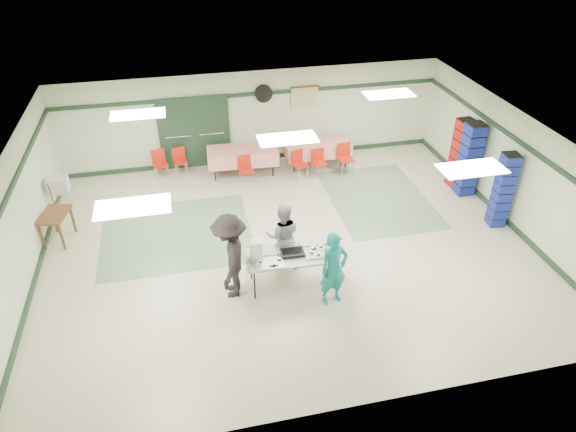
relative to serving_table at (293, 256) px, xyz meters
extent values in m
plane|color=beige|center=(0.18, 1.36, -0.72)|extent=(11.00, 11.00, 0.00)
plane|color=silver|center=(0.18, 1.36, 1.98)|extent=(11.00, 11.00, 0.00)
plane|color=beige|center=(0.18, 5.86, 0.63)|extent=(11.00, 0.00, 11.00)
plane|color=beige|center=(0.18, -3.14, 0.63)|extent=(11.00, 0.00, 11.00)
plane|color=beige|center=(-5.32, 1.36, 0.63)|extent=(0.00, 9.00, 9.00)
plane|color=beige|center=(5.68, 1.36, 0.63)|extent=(0.00, 9.00, 9.00)
cube|color=#1B3321|center=(0.18, 5.83, 1.33)|extent=(11.00, 0.06, 0.10)
cube|color=#1B3321|center=(0.18, 5.83, -0.66)|extent=(11.00, 0.06, 0.12)
cube|color=#1B3321|center=(-5.29, 1.36, 1.33)|extent=(0.06, 9.00, 0.10)
cube|color=#1B3321|center=(-5.29, 1.36, -0.66)|extent=(0.06, 9.00, 0.12)
cube|color=#1B3321|center=(5.65, 1.36, 1.33)|extent=(0.06, 9.00, 0.10)
cube|color=#1B3321|center=(5.65, 1.36, -0.66)|extent=(0.06, 9.00, 0.12)
cube|color=gray|center=(-2.32, 2.36, -0.72)|extent=(3.50, 3.00, 0.01)
cube|color=gray|center=(2.98, 2.86, -0.72)|extent=(2.50, 3.50, 0.01)
cube|color=gray|center=(-2.02, 5.80, 0.33)|extent=(0.90, 0.06, 2.10)
cube|color=gray|center=(-1.07, 5.80, 0.33)|extent=(0.90, 0.06, 2.10)
cube|color=#1B3321|center=(-1.55, 5.78, 0.33)|extent=(2.00, 0.03, 2.15)
cylinder|color=black|center=(0.48, 5.80, 1.33)|extent=(0.50, 0.10, 0.50)
cube|color=tan|center=(1.68, 5.80, 1.13)|extent=(0.80, 0.02, 0.60)
cube|color=#B1B1AC|center=(0.00, 0.00, 0.02)|extent=(1.98, 0.87, 0.04)
cylinder|color=black|center=(-0.85, -0.28, -0.36)|extent=(0.04, 0.04, 0.72)
cylinder|color=black|center=(0.83, -0.35, -0.36)|extent=(0.04, 0.04, 0.72)
cylinder|color=black|center=(-0.83, 0.35, -0.36)|extent=(0.04, 0.04, 0.72)
cylinder|color=black|center=(0.85, 0.28, -0.36)|extent=(0.04, 0.04, 0.72)
cube|color=silver|center=(0.53, -0.04, 0.05)|extent=(0.61, 0.47, 0.02)
cube|color=silver|center=(-0.04, 0.16, 0.05)|extent=(0.58, 0.45, 0.02)
cube|color=silver|center=(-0.54, -0.16, 0.05)|extent=(0.61, 0.47, 0.02)
cube|color=black|center=(-0.02, 0.02, 0.08)|extent=(0.49, 0.32, 0.08)
cube|color=white|center=(-0.74, 0.04, 0.25)|extent=(0.24, 0.22, 0.42)
imported|color=#138186|center=(0.65, -0.66, 0.08)|extent=(0.65, 0.50, 1.59)
imported|color=#96959B|center=(-0.07, 0.67, 0.06)|extent=(0.86, 0.73, 1.56)
imported|color=black|center=(-1.27, 0.01, 0.21)|extent=(0.92, 1.31, 1.85)
cube|color=red|center=(1.90, 5.05, 0.02)|extent=(1.88, 0.81, 0.05)
cube|color=red|center=(1.90, 5.05, -0.17)|extent=(1.88, 0.84, 0.40)
cylinder|color=black|center=(1.12, 4.74, -0.36)|extent=(0.04, 0.04, 0.72)
cylinder|color=black|center=(2.68, 4.74, -0.36)|extent=(0.04, 0.04, 0.72)
cylinder|color=black|center=(1.12, 5.37, -0.36)|extent=(0.04, 0.04, 0.72)
cylinder|color=black|center=(2.68, 5.37, -0.36)|extent=(0.04, 0.04, 0.72)
cube|color=red|center=(-0.30, 5.05, 0.02)|extent=(2.01, 0.96, 0.05)
cube|color=red|center=(-0.30, 5.05, -0.17)|extent=(2.01, 0.98, 0.40)
cylinder|color=black|center=(-1.13, 4.77, -0.36)|extent=(0.04, 0.04, 0.72)
cylinder|color=black|center=(0.50, 4.68, -0.36)|extent=(0.04, 0.04, 0.72)
cylinder|color=black|center=(-1.10, 5.43, -0.36)|extent=(0.04, 0.04, 0.72)
cylinder|color=black|center=(0.54, 5.34, -0.36)|extent=(0.04, 0.04, 0.72)
cube|color=red|center=(1.78, 4.40, -0.31)|extent=(0.40, 0.40, 0.04)
cube|color=red|center=(1.77, 4.57, -0.11)|extent=(0.37, 0.07, 0.37)
cylinder|color=silver|center=(1.65, 4.25, -0.52)|extent=(0.02, 0.02, 0.39)
cylinder|color=silver|center=(1.94, 4.27, -0.52)|extent=(0.02, 0.02, 0.39)
cylinder|color=silver|center=(1.62, 4.54, -0.52)|extent=(0.02, 0.02, 0.39)
cylinder|color=silver|center=(1.92, 4.56, -0.52)|extent=(0.02, 0.02, 0.39)
cube|color=red|center=(1.22, 4.40, -0.30)|extent=(0.48, 0.48, 0.04)
cube|color=red|center=(1.16, 4.57, -0.09)|extent=(0.37, 0.17, 0.38)
cylinder|color=silver|center=(1.13, 4.21, -0.52)|extent=(0.02, 0.02, 0.40)
cylinder|color=silver|center=(1.42, 4.31, -0.52)|extent=(0.02, 0.02, 0.40)
cylinder|color=silver|center=(1.03, 4.50, -0.52)|extent=(0.02, 0.02, 0.40)
cylinder|color=silver|center=(1.31, 4.60, -0.52)|extent=(0.02, 0.02, 0.40)
cube|color=red|center=(2.56, 4.40, -0.27)|extent=(0.44, 0.44, 0.04)
cube|color=red|center=(2.54, 4.59, -0.04)|extent=(0.41, 0.08, 0.41)
cylinder|color=silver|center=(2.41, 4.23, -0.50)|extent=(0.02, 0.02, 0.43)
cylinder|color=silver|center=(2.73, 4.26, -0.50)|extent=(0.02, 0.02, 0.43)
cylinder|color=silver|center=(2.38, 4.55, -0.50)|extent=(0.02, 0.02, 0.43)
cylinder|color=silver|center=(2.70, 4.58, -0.50)|extent=(0.02, 0.02, 0.43)
cube|color=red|center=(-0.30, 4.40, -0.30)|extent=(0.43, 0.43, 0.04)
cube|color=red|center=(-0.32, 4.57, -0.10)|extent=(0.38, 0.09, 0.38)
cylinder|color=silver|center=(-0.43, 4.23, -0.52)|extent=(0.02, 0.02, 0.39)
cylinder|color=silver|center=(-0.13, 4.28, -0.52)|extent=(0.02, 0.02, 0.39)
cylinder|color=silver|center=(-0.47, 4.53, -0.52)|extent=(0.02, 0.02, 0.39)
cylinder|color=silver|center=(-0.17, 4.58, -0.52)|extent=(0.02, 0.02, 0.39)
cube|color=red|center=(-2.04, 5.36, -0.32)|extent=(0.42, 0.42, 0.04)
cube|color=red|center=(-2.07, 5.53, -0.11)|extent=(0.37, 0.10, 0.37)
cylinder|color=silver|center=(-2.16, 5.19, -0.53)|extent=(0.02, 0.02, 0.38)
cylinder|color=silver|center=(-1.87, 5.24, -0.53)|extent=(0.02, 0.02, 0.38)
cylinder|color=silver|center=(-2.21, 5.48, -0.53)|extent=(0.02, 0.02, 0.38)
cylinder|color=silver|center=(-1.92, 5.53, -0.53)|extent=(0.02, 0.02, 0.38)
cube|color=red|center=(-2.59, 5.25, -0.30)|extent=(0.46, 0.46, 0.04)
cube|color=red|center=(-2.63, 5.42, -0.08)|extent=(0.38, 0.13, 0.38)
cylinder|color=silver|center=(-2.71, 5.07, -0.52)|extent=(0.02, 0.02, 0.40)
cylinder|color=silver|center=(-2.41, 5.14, -0.52)|extent=(0.02, 0.02, 0.40)
cylinder|color=silver|center=(-2.78, 5.37, -0.52)|extent=(0.02, 0.02, 0.40)
cylinder|color=silver|center=(-2.48, 5.44, -0.52)|extent=(0.02, 0.02, 0.40)
cube|color=navy|center=(5.33, 2.66, 0.28)|extent=(0.45, 0.45, 1.99)
cube|color=#9A120F|center=(5.33, 3.11, 0.24)|extent=(0.45, 0.45, 1.92)
cube|color=navy|center=(5.33, 1.09, 0.23)|extent=(0.40, 0.40, 1.90)
cube|color=brown|center=(-4.97, 2.70, 0.00)|extent=(0.74, 0.96, 0.05)
cube|color=brown|center=(-5.26, 2.41, -0.37)|extent=(0.05, 0.05, 0.70)
cube|color=brown|center=(-4.83, 2.31, -0.37)|extent=(0.05, 0.05, 0.70)
cube|color=brown|center=(-5.10, 3.10, -0.37)|extent=(0.05, 0.05, 0.70)
cube|color=brown|center=(-4.67, 3.00, -0.37)|extent=(0.05, 0.05, 0.70)
cube|color=#B5B5B0|center=(-4.97, 3.73, 0.21)|extent=(0.47, 0.41, 0.36)
cylinder|color=brown|center=(-5.05, 3.26, -0.07)|extent=(0.04, 0.20, 1.24)
camera|label=1|loc=(-1.90, -8.00, 6.35)|focal=32.00mm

